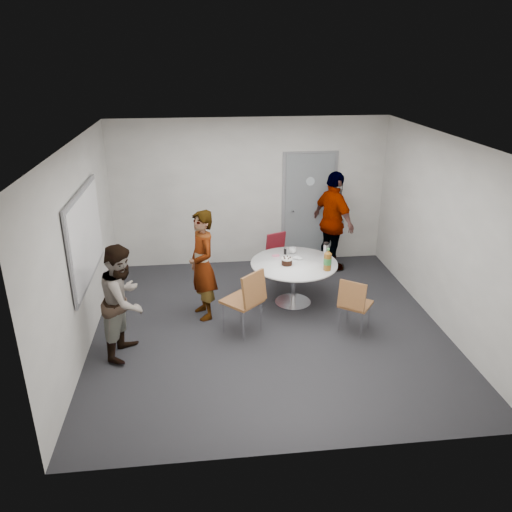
{
  "coord_description": "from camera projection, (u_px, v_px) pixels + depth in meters",
  "views": [
    {
      "loc": [
        -0.91,
        -6.32,
        3.74
      ],
      "look_at": [
        -0.15,
        0.25,
        1.03
      ],
      "focal_mm": 35.0,
      "sensor_mm": 36.0,
      "label": 1
    }
  ],
  "objects": [
    {
      "name": "wall_left",
      "position": [
        81.0,
        248.0,
        6.55
      ],
      "size": [
        0.0,
        5.0,
        5.0
      ],
      "primitive_type": "plane",
      "rotation": [
        1.57,
        0.0,
        1.57
      ],
      "color": "#B1AEA8",
      "rests_on": "floor"
    },
    {
      "name": "ceiling",
      "position": [
        270.0,
        141.0,
        6.3
      ],
      "size": [
        5.0,
        5.0,
        0.0
      ],
      "primitive_type": "plane",
      "rotation": [
        3.14,
        0.0,
        0.0
      ],
      "color": "silver",
      "rests_on": "wall_back"
    },
    {
      "name": "person_left",
      "position": [
        124.0,
        301.0,
        6.42
      ],
      "size": [
        0.75,
        0.87,
        1.54
      ],
      "primitive_type": "imported",
      "rotation": [
        0.0,
        0.0,
        1.31
      ],
      "color": "white",
      "rests_on": "floor"
    },
    {
      "name": "person_main",
      "position": [
        202.0,
        265.0,
        7.32
      ],
      "size": [
        0.57,
        0.7,
        1.67
      ],
      "primitive_type": "imported",
      "rotation": [
        0.0,
        0.0,
        -1.25
      ],
      "color": "#A5C6EA",
      "rests_on": "floor"
    },
    {
      "name": "wall_back",
      "position": [
        250.0,
        193.0,
        9.11
      ],
      "size": [
        5.0,
        0.0,
        5.0
      ],
      "primitive_type": "plane",
      "rotation": [
        1.57,
        0.0,
        0.0
      ],
      "color": "#B1AEA8",
      "rests_on": "floor"
    },
    {
      "name": "chair_near_left",
      "position": [
        247.0,
        296.0,
        6.9
      ],
      "size": [
        0.68,
        0.68,
        0.98
      ],
      "rotation": [
        0.0,
        0.0,
        0.76
      ],
      "color": "brown",
      "rests_on": "floor"
    },
    {
      "name": "door",
      "position": [
        309.0,
        208.0,
        9.33
      ],
      "size": [
        1.02,
        0.17,
        2.12
      ],
      "color": "slate",
      "rests_on": "wall_back"
    },
    {
      "name": "whiteboard",
      "position": [
        86.0,
        236.0,
        6.7
      ],
      "size": [
        0.04,
        1.9,
        1.25
      ],
      "color": "gray",
      "rests_on": "wall_left"
    },
    {
      "name": "wall_right",
      "position": [
        443.0,
        233.0,
        7.08
      ],
      "size": [
        0.0,
        5.0,
        5.0
      ],
      "primitive_type": "plane",
      "rotation": [
        1.57,
        0.0,
        -1.57
      ],
      "color": "#B1AEA8",
      "rests_on": "floor"
    },
    {
      "name": "table",
      "position": [
        296.0,
        268.0,
        7.77
      ],
      "size": [
        1.35,
        1.35,
        1.05
      ],
      "color": "white",
      "rests_on": "floor"
    },
    {
      "name": "floor",
      "position": [
        268.0,
        327.0,
        7.32
      ],
      "size": [
        5.0,
        5.0,
        0.0
      ],
      "primitive_type": "plane",
      "color": "black",
      "rests_on": "ground"
    },
    {
      "name": "chair_far",
      "position": [
        279.0,
        252.0,
        8.73
      ],
      "size": [
        0.51,
        0.53,
        0.82
      ],
      "rotation": [
        0.0,
        0.0,
        3.53
      ],
      "color": "maroon",
      "rests_on": "floor"
    },
    {
      "name": "person_right",
      "position": [
        333.0,
        222.0,
        8.92
      ],
      "size": [
        0.82,
        1.16,
        1.83
      ],
      "primitive_type": "imported",
      "rotation": [
        0.0,
        0.0,
        1.96
      ],
      "color": "black",
      "rests_on": "floor"
    },
    {
      "name": "wall_front",
      "position": [
        307.0,
        337.0,
        4.51
      ],
      "size": [
        5.0,
        0.0,
        5.0
      ],
      "primitive_type": "plane",
      "rotation": [
        -1.57,
        0.0,
        0.0
      ],
      "color": "#B1AEA8",
      "rests_on": "floor"
    },
    {
      "name": "chair_near_right",
      "position": [
        354.0,
        301.0,
        6.96
      ],
      "size": [
        0.58,
        0.59,
        0.85
      ],
      "rotation": [
        0.0,
        0.0,
        -0.64
      ],
      "color": "brown",
      "rests_on": "floor"
    }
  ]
}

